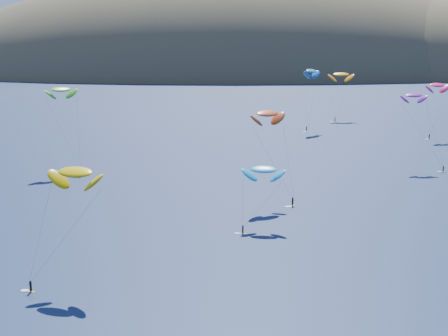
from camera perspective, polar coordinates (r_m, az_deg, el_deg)
island at (r=614.11m, az=2.67°, el=7.74°), size 730.00×300.00×210.00m
kitesurfer_2 at (r=96.09m, az=-13.44°, el=-0.38°), size 11.53×10.15×19.09m
kitesurfer_3 at (r=176.29m, az=-14.69°, el=6.95°), size 12.04×15.02×24.45m
kitesurfer_4 at (r=244.80m, az=8.00°, el=8.78°), size 9.71×10.73×25.62m
kitesurfer_5 at (r=121.55m, az=3.64°, el=-0.13°), size 9.07×9.11×13.27m
kitesurfer_6 at (r=182.91m, az=16.96°, el=6.36°), size 11.04×10.25×22.05m
kitesurfer_8 at (r=235.81m, az=18.93°, el=7.19°), size 10.45×7.53×21.66m
kitesurfer_9 at (r=138.91m, az=3.98°, el=4.99°), size 11.01×10.89×22.11m
kitesurfer_11 at (r=279.43m, az=10.65°, el=8.41°), size 11.21×12.02×22.54m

